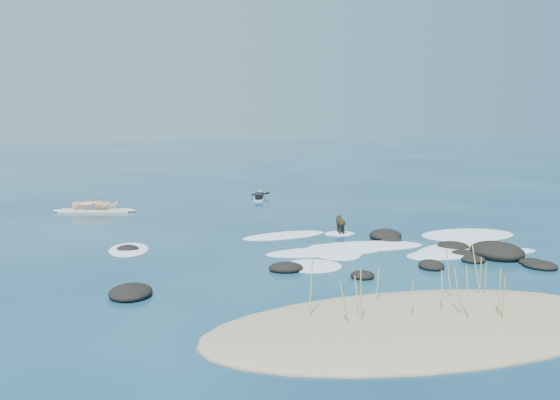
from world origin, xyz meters
name	(u,v)px	position (x,y,z in m)	size (l,w,h in m)	color
ground	(296,244)	(0.00, 0.00, 0.00)	(160.00, 160.00, 0.00)	#0A2642
sand_dune	(421,327)	(0.00, -8.20, 0.00)	(9.00, 4.40, 0.60)	#9E8966
dune_grass	(430,291)	(0.29, -7.96, 0.65)	(4.37, 2.05, 1.22)	#A0A34F
reef_rocks	(418,255)	(2.83, -2.85, 0.10)	(12.09, 6.34, 0.56)	black
breaking_foam	(388,246)	(2.71, -1.15, 0.01)	(13.94, 6.14, 0.12)	white
standing_surfer_rig	(94,193)	(-6.27, 8.89, 0.81)	(3.54, 1.38, 2.04)	#F7EAC5
paddling_surfer_rig	(259,196)	(1.58, 10.91, 0.13)	(1.21, 2.16, 0.38)	silver
dog	(340,222)	(2.02, 1.21, 0.43)	(0.39, 1.02, 0.65)	black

